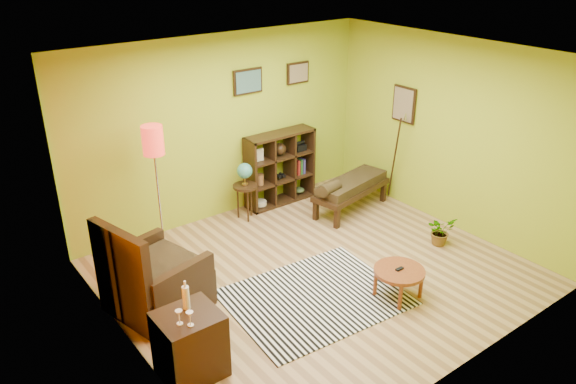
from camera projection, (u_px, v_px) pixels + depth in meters
ground at (317, 272)px, 7.38m from camera, size 5.00×5.00×0.00m
room_shell at (313, 144)px, 6.59m from camera, size 5.04×4.54×2.82m
zebra_rug at (315, 297)px, 6.86m from camera, size 2.17×1.76×0.01m
coffee_table at (399, 273)px, 6.76m from camera, size 0.62×0.62×0.40m
armchair at (152, 282)px, 6.52m from camera, size 1.19×1.18×1.20m
side_cabinet at (190, 344)px, 5.54m from camera, size 0.60×0.55×1.03m
floor_lamp at (154, 153)px, 7.14m from camera, size 0.28×0.28×1.88m
globe_table at (245, 177)px, 8.50m from camera, size 0.38×0.38×0.92m
cube_shelf at (281, 168)px, 9.10m from camera, size 1.20×0.35×1.20m
bench at (350, 187)px, 8.85m from camera, size 1.51×0.78×0.67m
potted_plant at (440, 234)px, 7.99m from camera, size 0.45×0.48×0.33m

